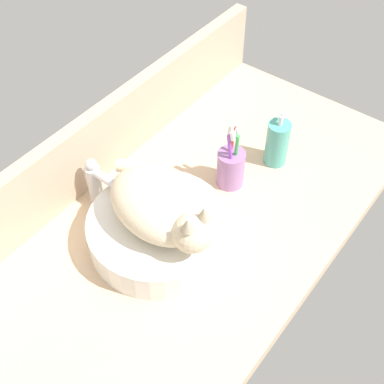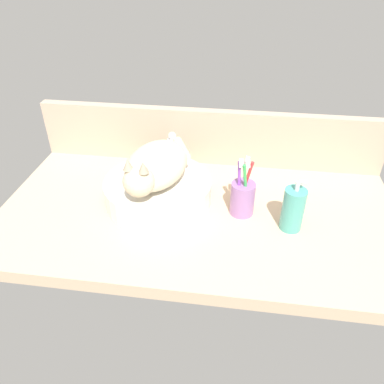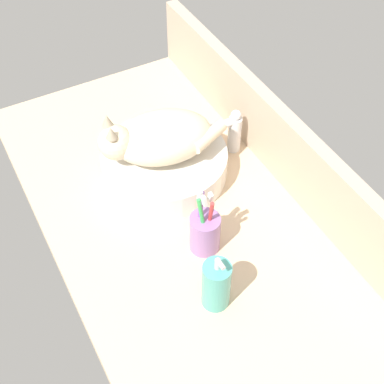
{
  "view_description": "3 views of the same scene",
  "coord_description": "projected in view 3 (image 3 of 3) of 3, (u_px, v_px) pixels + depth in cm",
  "views": [
    {
      "loc": [
        -68.54,
        -49.27,
        101.76
      ],
      "look_at": [
        -2.99,
        0.8,
        10.26
      ],
      "focal_mm": 50.0,
      "sensor_mm": 36.0,
      "label": 1
    },
    {
      "loc": [
        10.84,
        -89.39,
        69.09
      ],
      "look_at": [
        -1.53,
        -1.33,
        7.41
      ],
      "focal_mm": 35.0,
      "sensor_mm": 36.0,
      "label": 2
    },
    {
      "loc": [
        77.11,
        -37.39,
        103.29
      ],
      "look_at": [
        4.56,
        2.04,
        10.09
      ],
      "focal_mm": 50.0,
      "sensor_mm": 36.0,
      "label": 3
    }
  ],
  "objects": [
    {
      "name": "sink_basin",
      "position": [
        165.0,
        163.0,
        1.4
      ],
      "size": [
        32.76,
        32.76,
        7.49
      ],
      "primitive_type": "cylinder",
      "color": "silver",
      "rests_on": "ground_plane"
    },
    {
      "name": "ground_plane",
      "position": [
        176.0,
        215.0,
        1.36
      ],
      "size": [
        119.8,
        63.29,
        4.0
      ],
      "primitive_type": "cube",
      "color": "#D1B28E"
    },
    {
      "name": "backsplash_panel",
      "position": [
        279.0,
        142.0,
        1.36
      ],
      "size": [
        119.8,
        3.6,
        19.78
      ],
      "primitive_type": "cube",
      "color": "tan",
      "rests_on": "ground_plane"
    },
    {
      "name": "cat",
      "position": [
        158.0,
        138.0,
        1.32
      ],
      "size": [
        21.43,
        31.45,
        14.0
      ],
      "color": "beige",
      "rests_on": "sink_basin"
    },
    {
      "name": "toothbrush_cup",
      "position": [
        205.0,
        232.0,
        1.23
      ],
      "size": [
        7.14,
        7.14,
        18.71
      ],
      "color": "#996BA8",
      "rests_on": "ground_plane"
    },
    {
      "name": "faucet",
      "position": [
        231.0,
        130.0,
        1.43
      ],
      "size": [
        3.6,
        11.83,
        13.6
      ],
      "color": "silver",
      "rests_on": "ground_plane"
    },
    {
      "name": "soap_dispenser",
      "position": [
        216.0,
        285.0,
        1.12
      ],
      "size": [
        6.17,
        6.17,
        16.1
      ],
      "color": "teal",
      "rests_on": "ground_plane"
    }
  ]
}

